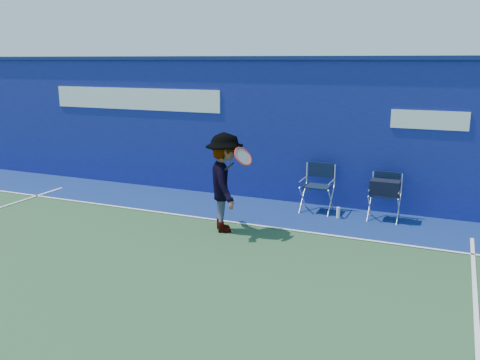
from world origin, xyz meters
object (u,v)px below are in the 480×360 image
at_px(directors_chair_right, 384,201).
at_px(water_bottle, 338,213).
at_px(directors_chair_left, 317,197).
at_px(tennis_player, 225,183).

distance_m(directors_chair_right, water_bottle, 0.90).
xyz_separation_m(directors_chair_left, water_bottle, (0.50, -0.28, -0.19)).
xyz_separation_m(water_bottle, tennis_player, (-1.72, -1.49, 0.78)).
bearing_deg(directors_chair_right, water_bottle, -163.11).
relative_size(directors_chair_right, water_bottle, 4.05).
bearing_deg(directors_chair_right, directors_chair_left, 178.56).
bearing_deg(water_bottle, tennis_player, -139.11).
relative_size(directors_chair_left, tennis_player, 0.55).
relative_size(directors_chair_right, tennis_player, 0.51).
distance_m(directors_chair_left, water_bottle, 0.61).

